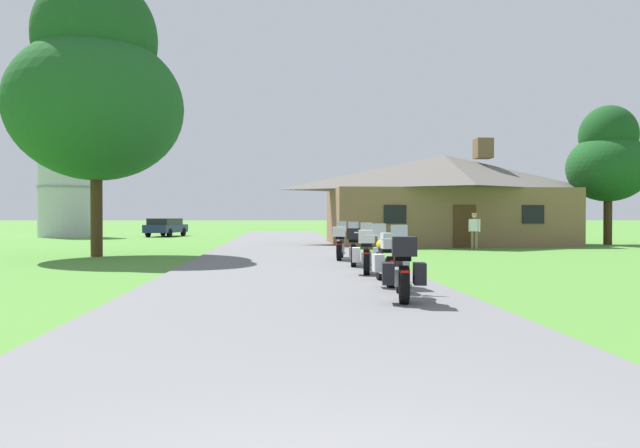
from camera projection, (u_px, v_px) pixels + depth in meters
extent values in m
plane|color=#4C8433|center=(286.00, 256.00, 22.39)|extent=(500.00, 500.00, 0.00)
cube|color=slate|center=(287.00, 259.00, 20.40)|extent=(6.40, 80.00, 0.06)
cylinder|color=black|center=(399.00, 276.00, 11.18)|extent=(0.21, 0.65, 0.64)
cylinder|color=black|center=(404.00, 285.00, 9.75)|extent=(0.25, 0.66, 0.64)
cube|color=silver|center=(402.00, 277.00, 10.45)|extent=(0.34, 0.59, 0.30)
ellipsoid|color=#195B33|center=(401.00, 251.00, 10.70)|extent=(0.38, 0.56, 0.26)
cube|color=black|center=(402.00, 257.00, 10.24)|extent=(0.36, 0.56, 0.10)
cylinder|color=silver|center=(399.00, 239.00, 11.14)|extent=(0.66, 0.13, 0.03)
cylinder|color=silver|center=(399.00, 257.00, 11.18)|extent=(0.10, 0.24, 0.73)
cube|color=#B2BCC6|center=(399.00, 232.00, 11.23)|extent=(0.33, 0.16, 0.27)
sphere|color=silver|center=(399.00, 247.00, 11.14)|extent=(0.11, 0.11, 0.11)
cube|color=black|center=(404.00, 246.00, 9.69)|extent=(0.45, 0.42, 0.32)
cube|color=red|center=(405.00, 272.00, 9.53)|extent=(0.14, 0.05, 0.06)
cylinder|color=silver|center=(411.00, 288.00, 10.06)|extent=(0.15, 0.55, 0.07)
cube|color=black|center=(388.00, 273.00, 9.82)|extent=(0.26, 0.43, 0.36)
cube|color=black|center=(420.00, 274.00, 9.78)|extent=(0.26, 0.43, 0.36)
cylinder|color=black|center=(380.00, 266.00, 13.47)|extent=(0.12, 0.64, 0.64)
cylinder|color=black|center=(391.00, 272.00, 12.04)|extent=(0.16, 0.64, 0.64)
cube|color=silver|center=(385.00, 266.00, 12.73)|extent=(0.27, 0.56, 0.30)
ellipsoid|color=gold|center=(383.00, 245.00, 12.99)|extent=(0.30, 0.52, 0.26)
cube|color=black|center=(387.00, 250.00, 12.53)|extent=(0.28, 0.52, 0.10)
cylinder|color=silver|center=(380.00, 236.00, 13.42)|extent=(0.66, 0.04, 0.03)
cylinder|color=silver|center=(380.00, 250.00, 13.47)|extent=(0.06, 0.24, 0.73)
cube|color=#B2BCC6|center=(379.00, 229.00, 13.52)|extent=(0.32, 0.11, 0.27)
sphere|color=silver|center=(380.00, 242.00, 13.43)|extent=(0.11, 0.11, 0.11)
cube|color=#B7B7BC|center=(392.00, 241.00, 11.98)|extent=(0.40, 0.36, 0.32)
cube|color=red|center=(393.00, 262.00, 11.81)|extent=(0.14, 0.03, 0.06)
cylinder|color=silver|center=(395.00, 275.00, 12.36)|extent=(0.07, 0.55, 0.07)
cube|color=#B7B7BC|center=(378.00, 263.00, 12.07)|extent=(0.20, 0.40, 0.36)
cube|color=#B7B7BC|center=(403.00, 263.00, 12.10)|extent=(0.20, 0.40, 0.36)
cylinder|color=black|center=(366.00, 258.00, 16.05)|extent=(0.20, 0.65, 0.64)
cylinder|color=black|center=(367.00, 262.00, 14.61)|extent=(0.25, 0.66, 0.64)
cube|color=silver|center=(366.00, 258.00, 15.31)|extent=(0.34, 0.59, 0.30)
ellipsoid|color=orange|center=(366.00, 240.00, 15.56)|extent=(0.37, 0.56, 0.26)
cube|color=black|center=(366.00, 244.00, 15.10)|extent=(0.35, 0.56, 0.10)
cylinder|color=silver|center=(366.00, 233.00, 16.00)|extent=(0.66, 0.13, 0.03)
cylinder|color=silver|center=(366.00, 245.00, 16.04)|extent=(0.09, 0.24, 0.73)
cube|color=#B2BCC6|center=(366.00, 227.00, 16.10)|extent=(0.33, 0.15, 0.27)
sphere|color=silver|center=(366.00, 238.00, 16.00)|extent=(0.11, 0.11, 0.11)
cube|color=silver|center=(367.00, 237.00, 14.55)|extent=(0.45, 0.41, 0.32)
cube|color=red|center=(367.00, 254.00, 14.39)|extent=(0.14, 0.05, 0.06)
cylinder|color=silver|center=(372.00, 265.00, 14.92)|extent=(0.15, 0.55, 0.07)
cube|color=silver|center=(356.00, 255.00, 14.68)|extent=(0.26, 0.42, 0.36)
cube|color=silver|center=(377.00, 255.00, 14.64)|extent=(0.26, 0.42, 0.36)
cylinder|color=black|center=(353.00, 253.00, 18.47)|extent=(0.19, 0.65, 0.64)
cylinder|color=black|center=(354.00, 256.00, 17.03)|extent=(0.23, 0.65, 0.64)
cube|color=silver|center=(353.00, 252.00, 17.73)|extent=(0.33, 0.59, 0.30)
ellipsoid|color=#1E3899|center=(353.00, 237.00, 17.99)|extent=(0.36, 0.55, 0.26)
cube|color=black|center=(353.00, 241.00, 17.53)|extent=(0.34, 0.55, 0.10)
cylinder|color=silver|center=(353.00, 231.00, 18.42)|extent=(0.66, 0.11, 0.03)
cylinder|color=silver|center=(353.00, 241.00, 18.47)|extent=(0.09, 0.24, 0.73)
cube|color=#B2BCC6|center=(353.00, 226.00, 18.52)|extent=(0.33, 0.15, 0.27)
sphere|color=silver|center=(353.00, 235.00, 18.42)|extent=(0.11, 0.11, 0.11)
cube|color=black|center=(354.00, 234.00, 16.98)|extent=(0.44, 0.41, 0.32)
cube|color=red|center=(354.00, 248.00, 16.81)|extent=(0.14, 0.05, 0.06)
cylinder|color=silver|center=(358.00, 258.00, 17.35)|extent=(0.14, 0.55, 0.07)
cylinder|color=black|center=(342.00, 249.00, 20.90)|extent=(0.21, 0.65, 0.64)
cylinder|color=black|center=(339.00, 251.00, 19.47)|extent=(0.26, 0.66, 0.64)
cube|color=silver|center=(340.00, 248.00, 20.17)|extent=(0.35, 0.60, 0.30)
ellipsoid|color=#195B33|center=(341.00, 235.00, 20.42)|extent=(0.38, 0.56, 0.26)
cube|color=black|center=(340.00, 238.00, 19.96)|extent=(0.36, 0.56, 0.10)
cylinder|color=silver|center=(342.00, 229.00, 20.85)|extent=(0.66, 0.14, 0.03)
cylinder|color=silver|center=(342.00, 238.00, 20.90)|extent=(0.10, 0.24, 0.73)
cube|color=#B2BCC6|center=(342.00, 225.00, 20.95)|extent=(0.33, 0.16, 0.27)
sphere|color=silver|center=(342.00, 233.00, 20.86)|extent=(0.11, 0.11, 0.11)
cube|color=silver|center=(339.00, 232.00, 19.41)|extent=(0.45, 0.42, 0.32)
cube|color=red|center=(339.00, 244.00, 19.25)|extent=(0.14, 0.05, 0.06)
cylinder|color=silver|center=(344.00, 253.00, 19.78)|extent=(0.16, 0.55, 0.07)
cube|color=brown|center=(444.00, 217.00, 32.25)|extent=(12.29, 7.23, 2.98)
pyramid|color=#5B5651|center=(444.00, 172.00, 32.22)|extent=(13.03, 7.66, 1.96)
cube|color=brown|center=(483.00, 149.00, 32.36)|extent=(0.90, 0.90, 1.10)
cube|color=#472D19|center=(465.00, 226.00, 28.62)|extent=(1.10, 0.08, 2.10)
cube|color=black|center=(395.00, 214.00, 28.36)|extent=(1.10, 0.06, 0.90)
cube|color=black|center=(533.00, 214.00, 28.86)|extent=(1.10, 0.06, 0.90)
cylinder|color=#75664C|center=(476.00, 241.00, 26.56)|extent=(0.14, 0.14, 0.86)
cylinder|color=#75664C|center=(472.00, 241.00, 26.66)|extent=(0.14, 0.14, 0.86)
cube|color=silver|center=(474.00, 225.00, 26.60)|extent=(0.42, 0.40, 0.56)
cylinder|color=silver|center=(479.00, 226.00, 26.47)|extent=(0.09, 0.09, 0.58)
cylinder|color=silver|center=(470.00, 225.00, 26.74)|extent=(0.09, 0.09, 0.58)
sphere|color=tan|center=(474.00, 216.00, 26.60)|extent=(0.21, 0.21, 0.21)
cylinder|color=#B2AD99|center=(474.00, 214.00, 26.60)|extent=(0.22, 0.22, 0.05)
cylinder|color=#422D19|center=(96.00, 206.00, 22.32)|extent=(0.44, 0.44, 3.88)
ellipsoid|color=#1E5623|center=(96.00, 107.00, 22.27)|extent=(6.53, 6.53, 5.55)
ellipsoid|color=#1B4E20|center=(96.00, 38.00, 22.24)|extent=(4.57, 4.57, 4.90)
cylinder|color=#422D19|center=(608.00, 217.00, 31.87)|extent=(0.44, 0.44, 3.00)
ellipsoid|color=#194C1E|center=(608.00, 168.00, 31.84)|extent=(4.34, 4.34, 3.69)
ellipsoid|color=#16441B|center=(608.00, 136.00, 31.81)|extent=(3.04, 3.04, 3.25)
cylinder|color=#B2B7BC|center=(66.00, 187.00, 44.20)|extent=(3.97, 3.97, 7.51)
cone|color=#999EA3|center=(66.00, 131.00, 44.15)|extent=(4.05, 4.05, 0.99)
cylinder|color=gray|center=(66.00, 187.00, 44.20)|extent=(4.09, 4.09, 0.15)
cube|color=navy|center=(166.00, 228.00, 45.60)|extent=(2.74, 4.88, 0.60)
cube|color=black|center=(165.00, 222.00, 45.39)|extent=(2.24, 3.48, 0.48)
cylinder|color=black|center=(163.00, 232.00, 47.13)|extent=(0.35, 0.67, 0.64)
cylinder|color=black|center=(183.00, 232.00, 46.90)|extent=(0.35, 0.67, 0.64)
cylinder|color=black|center=(148.00, 233.00, 44.30)|extent=(0.35, 0.67, 0.64)
cylinder|color=black|center=(169.00, 233.00, 44.07)|extent=(0.35, 0.67, 0.64)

